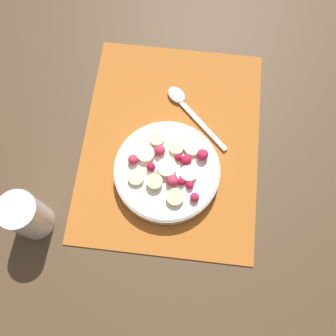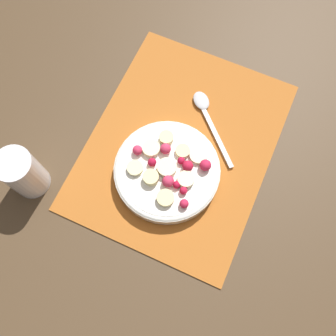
% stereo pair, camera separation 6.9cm
% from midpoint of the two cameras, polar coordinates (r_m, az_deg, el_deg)
% --- Properties ---
extents(ground_plane, '(3.00, 3.00, 0.00)m').
position_cam_midpoint_polar(ground_plane, '(0.75, 4.56, 3.07)').
color(ground_plane, '#4C3823').
extents(placemat, '(0.44, 0.35, 0.01)m').
position_cam_midpoint_polar(placemat, '(0.74, 4.58, 3.15)').
color(placemat, '#B26023').
rests_on(placemat, ground_plane).
extents(fruit_bowl, '(0.20, 0.20, 0.05)m').
position_cam_midpoint_polar(fruit_bowl, '(0.70, 2.79, -0.84)').
color(fruit_bowl, silver).
rests_on(fruit_bowl, placemat).
extents(spoon, '(0.14, 0.14, 0.01)m').
position_cam_midpoint_polar(spoon, '(0.77, 8.15, 8.19)').
color(spoon, silver).
rests_on(spoon, placemat).
extents(drinking_glass, '(0.07, 0.07, 0.11)m').
position_cam_midpoint_polar(drinking_glass, '(0.70, -18.67, -1.16)').
color(drinking_glass, white).
rests_on(drinking_glass, ground_plane).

